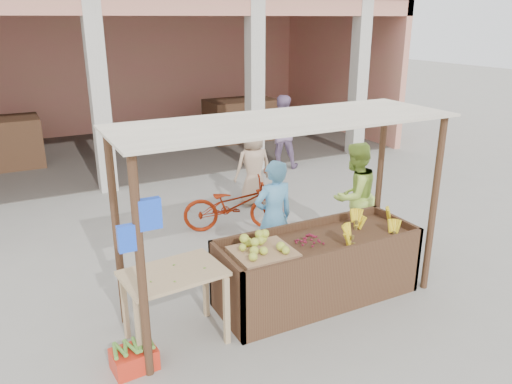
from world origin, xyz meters
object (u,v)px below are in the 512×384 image
side_table (174,283)px  motorcycle (234,204)px  red_crate (134,359)px  vendor_blue (274,214)px  vendor_green (354,193)px  fruit_stall (317,270)px

side_table → motorcycle: motorcycle is taller
red_crate → vendor_blue: bearing=22.6°
red_crate → motorcycle: size_ratio=0.25×
vendor_green → red_crate: bearing=8.2°
side_table → vendor_blue: size_ratio=0.64×
fruit_stall → side_table: (-1.91, -0.03, 0.33)m
vendor_green → side_table: bearing=7.0°
red_crate → vendor_green: (3.83, 1.35, 0.78)m
side_table → red_crate: bearing=-159.0°
vendor_blue → fruit_stall: bearing=97.3°
side_table → fruit_stall: bearing=-4.1°
side_table → vendor_blue: (1.77, 0.94, 0.16)m
red_crate → motorcycle: (2.45, 2.82, 0.35)m
vendor_blue → vendor_green: bearing=-176.0°
red_crate → vendor_green: size_ratio=0.25×
side_table → motorcycle: (1.90, 2.55, -0.26)m
fruit_stall → motorcycle: bearing=90.3°
side_table → motorcycle: 3.19m
red_crate → vendor_blue: size_ratio=0.25×
vendor_blue → motorcycle: 1.66m
vendor_blue → vendor_green: 1.51m
red_crate → vendor_blue: 2.73m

